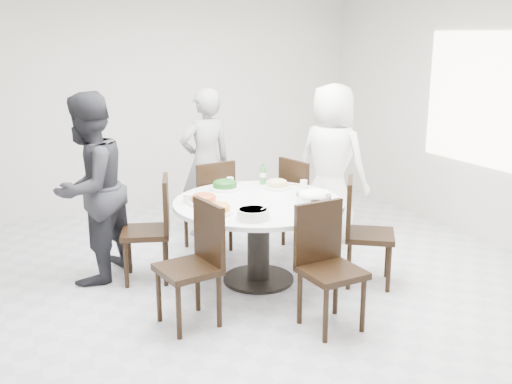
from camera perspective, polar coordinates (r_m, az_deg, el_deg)
name	(u,v)px	position (r m, az deg, el deg)	size (l,w,h in m)	color
floor	(238,294)	(5.22, -1.77, -9.72)	(6.00, 6.00, 0.01)	silver
wall_back	(136,98)	(7.63, -11.32, 8.77)	(6.00, 0.01, 2.80)	beige
wall_right	(506,112)	(6.62, 22.68, 7.03)	(0.01, 6.00, 2.80)	beige
window	(505,102)	(6.60, 22.65, 7.88)	(0.04, 2.20, 1.40)	white
dining_table	(258,241)	(5.36, 0.24, -4.72)	(1.50, 1.50, 0.75)	white
chair_ne	(307,203)	(6.23, 4.86, -1.01)	(0.42, 0.42, 0.95)	black
chair_n	(208,205)	(6.14, -4.63, -1.24)	(0.42, 0.42, 0.95)	black
chair_nw	(145,230)	(5.45, -10.48, -3.55)	(0.42, 0.42, 0.95)	black
chair_sw	(188,266)	(4.57, -6.53, -7.05)	(0.42, 0.42, 0.95)	black
chair_s	(332,269)	(4.53, 7.25, -7.30)	(0.42, 0.42, 0.95)	black
chair_se	(370,233)	(5.37, 10.80, -3.83)	(0.42, 0.42, 0.95)	black
diner_right	(332,162)	(6.45, 7.21, 2.81)	(0.82, 0.53, 1.68)	white
diner_middle	(206,163)	(6.53, -4.80, 2.76)	(0.59, 0.39, 1.62)	black
diner_left	(89,189)	(5.48, -15.59, 0.32)	(0.83, 0.64, 1.70)	black
dish_greens	(225,186)	(5.63, -2.98, 0.61)	(0.29, 0.29, 0.08)	white
dish_pale	(277,185)	(5.67, 2.01, 0.66)	(0.25, 0.25, 0.07)	white
dish_orange	(204,200)	(5.17, -5.00, -0.75)	(0.27, 0.27, 0.07)	white
dish_redbrown	(313,196)	(5.30, 5.44, -0.40)	(0.26, 0.26, 0.07)	white
dish_tofu	(218,210)	(4.88, -3.62, -1.71)	(0.25, 0.25, 0.07)	white
rice_bowl	(313,202)	(5.01, 5.48, -0.96)	(0.29, 0.29, 0.13)	silver
soup_bowl	(253,214)	(4.74, -0.29, -2.10)	(0.26, 0.26, 0.08)	white
beverage_bottle	(263,173)	(5.81, 0.67, 1.79)	(0.06, 0.06, 0.22)	#2F7635
tea_cups	(230,180)	(5.82, -2.47, 1.11)	(0.07, 0.07, 0.08)	white
chopsticks	(229,183)	(5.85, -2.56, 0.84)	(0.24, 0.04, 0.01)	tan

